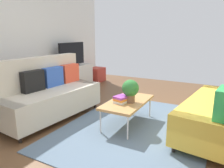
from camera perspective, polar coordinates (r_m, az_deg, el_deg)
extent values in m
plane|color=brown|center=(3.59, 5.13, -11.57)|extent=(7.68, 7.68, 0.00)
cube|color=white|center=(5.05, -25.77, 11.43)|extent=(6.40, 0.12, 2.90)
cube|color=slate|center=(3.59, 6.75, -11.55)|extent=(2.90, 2.20, 0.01)
cube|color=beige|center=(4.00, -16.27, -4.48)|extent=(1.96, 1.00, 0.44)
cube|color=beige|center=(4.13, -19.63, 2.97)|extent=(1.91, 0.36, 0.56)
cube|color=beige|center=(4.54, -8.25, -0.50)|extent=(0.27, 0.85, 0.22)
cube|color=beige|center=(3.51, -26.95, -6.09)|extent=(0.27, 0.85, 0.22)
cylinder|color=black|center=(4.46, -4.61, -5.78)|extent=(0.05, 0.05, 0.10)
cylinder|color=black|center=(3.37, -23.55, -13.54)|extent=(0.05, 0.05, 0.10)
cylinder|color=black|center=(4.88, -10.96, -4.24)|extent=(0.05, 0.05, 0.10)
cube|color=#D84C33|center=(4.45, -11.27, 2.90)|extent=(0.41, 0.17, 0.36)
cube|color=#3359B2|center=(4.14, -15.60, 1.89)|extent=(0.41, 0.17, 0.36)
cube|color=black|center=(3.87, -20.58, 0.72)|extent=(0.41, 0.17, 0.36)
cube|color=gold|center=(3.59, 26.56, -7.49)|extent=(2.00, 1.09, 0.44)
cube|color=gold|center=(2.77, 23.67, -10.87)|extent=(0.31, 0.86, 0.22)
cylinder|color=black|center=(3.00, 16.27, -16.46)|extent=(0.05, 0.05, 0.10)
cylinder|color=black|center=(4.54, 23.90, -6.56)|extent=(0.05, 0.05, 0.10)
cube|color=#288C4C|center=(2.82, 27.82, -4.59)|extent=(0.42, 0.19, 0.36)
cube|color=#B7844C|center=(3.55, 4.22, -4.88)|extent=(1.10, 0.56, 0.04)
cylinder|color=silver|center=(3.32, -3.14, -10.15)|extent=(0.02, 0.02, 0.38)
cylinder|color=silver|center=(4.14, 4.11, -5.24)|extent=(0.02, 0.02, 0.38)
cylinder|color=silver|center=(3.12, 4.24, -11.75)|extent=(0.02, 0.02, 0.38)
cylinder|color=silver|center=(3.99, 10.17, -6.18)|extent=(0.02, 0.02, 0.38)
cube|color=silver|center=(6.01, -10.63, 1.78)|extent=(1.40, 0.44, 0.64)
cube|color=black|center=(5.94, -10.62, 4.97)|extent=(0.36, 0.20, 0.04)
cube|color=black|center=(5.90, -10.76, 8.05)|extent=(1.00, 0.05, 0.60)
cube|color=#B2382D|center=(6.85, -4.18, 2.55)|extent=(0.52, 0.40, 0.44)
cylinder|color=brown|center=(3.47, 4.93, -3.90)|extent=(0.15, 0.15, 0.13)
sphere|color=#2D7233|center=(3.42, 4.99, -1.11)|extent=(0.27, 0.27, 0.27)
cube|color=silver|center=(3.46, 2.63, -4.69)|extent=(0.26, 0.21, 0.04)
cube|color=orange|center=(3.45, 2.64, -4.09)|extent=(0.27, 0.23, 0.04)
cube|color=purple|center=(3.44, 2.64, -3.51)|extent=(0.28, 0.24, 0.04)
cylinder|color=#B24C4C|center=(5.55, -14.96, 4.64)|extent=(0.09, 0.09, 0.13)
cylinder|color=#B24C4C|center=(5.66, -13.90, 4.88)|extent=(0.11, 0.11, 0.13)
cylinder|color=silver|center=(5.73, -12.07, 5.31)|extent=(0.06, 0.06, 0.18)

